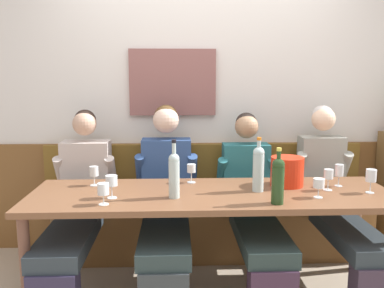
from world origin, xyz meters
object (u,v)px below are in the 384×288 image
(person_left_seat, at_px, (253,200))
(wine_glass_mid_left, at_px, (319,184))
(wine_glass_mid_right, at_px, (94,172))
(ice_bucket, at_px, (287,171))
(wine_glass_left_end, at_px, (103,190))
(wine_bottle_green_tall, at_px, (278,179))
(dining_table, at_px, (212,203))
(wall_bench, at_px, (205,223))
(person_center_right_seat, at_px, (335,195))
(wine_glass_by_bottle, at_px, (191,169))
(wine_bottle_clear_water, at_px, (174,173))
(wine_glass_right_end, at_px, (111,182))
(wine_glass_center_rear, at_px, (371,176))
(wine_bottle_amber_mid, at_px, (258,167))
(person_right_seat, at_px, (166,195))
(wine_glass_near_bucket, at_px, (339,171))
(person_center_left_seat, at_px, (78,199))
(wine_glass_center_front, at_px, (328,175))

(person_left_seat, relative_size, wine_glass_mid_left, 9.69)
(wine_glass_mid_right, height_order, wine_glass_mid_left, wine_glass_mid_right)
(ice_bucket, distance_m, wine_glass_left_end, 1.31)
(wine_bottle_green_tall, bearing_deg, dining_table, 144.62)
(wall_bench, bearing_deg, person_center_right_seat, -19.90)
(wall_bench, bearing_deg, wine_glass_by_bottle, -108.41)
(wall_bench, xyz_separation_m, person_left_seat, (0.34, -0.37, 0.31))
(wine_bottle_clear_water, relative_size, wine_glass_right_end, 2.54)
(dining_table, bearing_deg, wine_glass_mid_right, 166.18)
(wall_bench, bearing_deg, wine_glass_center_rear, -34.05)
(wine_bottle_amber_mid, bearing_deg, dining_table, -177.63)
(wine_glass_center_rear, relative_size, wine_glass_right_end, 1.09)
(person_right_seat, height_order, wine_glass_left_end, person_right_seat)
(dining_table, distance_m, wine_bottle_clear_water, 0.37)
(dining_table, relative_size, wine_glass_near_bucket, 15.48)
(dining_table, distance_m, person_left_seat, 0.45)
(person_left_seat, distance_m, wine_bottle_clear_water, 0.79)
(person_left_seat, relative_size, wine_glass_right_end, 8.17)
(wine_glass_right_end, distance_m, wine_glass_by_bottle, 0.65)
(person_center_left_seat, bearing_deg, person_right_seat, -0.25)
(wine_bottle_green_tall, distance_m, wine_glass_mid_right, 1.31)
(wine_glass_mid_right, xyz_separation_m, wine_glass_center_rear, (1.90, -0.27, 0.02))
(wine_glass_mid_right, bearing_deg, ice_bucket, -2.36)
(person_right_seat, bearing_deg, wine_bottle_green_tall, -39.56)
(person_right_seat, height_order, wine_glass_by_bottle, person_right_seat)
(person_left_seat, relative_size, wine_glass_by_bottle, 8.82)
(dining_table, bearing_deg, person_center_right_seat, 17.23)
(person_center_left_seat, height_order, wine_glass_center_front, person_center_left_seat)
(wine_glass_mid_right, height_order, wine_glass_center_rear, wine_glass_center_rear)
(wall_bench, bearing_deg, person_center_left_seat, -160.85)
(wine_bottle_amber_mid, bearing_deg, wine_glass_mid_left, -24.87)
(wine_glass_center_rear, bearing_deg, wine_glass_mid_right, 171.93)
(wine_glass_center_front, height_order, wine_glass_left_end, wine_glass_center_front)
(person_center_right_seat, relative_size, wine_glass_right_end, 8.57)
(person_right_seat, relative_size, wine_glass_center_front, 8.73)
(wine_glass_mid_left, xyz_separation_m, wine_glass_by_bottle, (-0.81, 0.41, 0.01))
(wine_bottle_green_tall, xyz_separation_m, wine_glass_near_bucket, (0.54, 0.39, -0.05))
(person_center_right_seat, height_order, wine_glass_near_bucket, person_center_right_seat)
(wine_glass_center_front, bearing_deg, ice_bucket, 151.93)
(person_right_seat, height_order, person_center_right_seat, person_right_seat)
(wall_bench, xyz_separation_m, wine_glass_left_end, (-0.69, -0.90, 0.56))
(wall_bench, bearing_deg, wine_bottle_amber_mid, -63.85)
(wine_bottle_green_tall, bearing_deg, wine_glass_right_end, 171.34)
(person_center_right_seat, xyz_separation_m, wine_glass_mid_right, (-1.81, -0.10, 0.22))
(dining_table, distance_m, wine_glass_mid_left, 0.72)
(wine_glass_by_bottle, bearing_deg, wine_bottle_amber_mid, -28.79)
(wine_bottle_clear_water, height_order, wine_glass_right_end, wine_bottle_clear_water)
(person_right_seat, distance_m, wine_glass_center_rear, 1.46)
(person_right_seat, distance_m, ice_bucket, 0.92)
(wine_glass_mid_right, distance_m, wine_glass_center_rear, 1.92)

